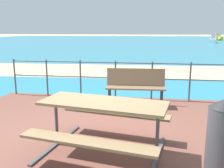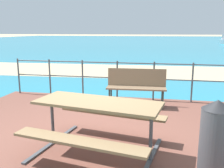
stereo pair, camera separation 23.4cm
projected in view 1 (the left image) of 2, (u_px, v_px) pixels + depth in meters
The scene contains 10 objects.
ground_plane at pixel (97, 136), 4.55m from camera, with size 240.00×240.00×0.00m, color tan.
patio_paving at pixel (97, 135), 4.54m from camera, with size 6.40×5.20×0.06m, color brown.
sea_water at pixel (145, 42), 43.22m from camera, with size 90.00×90.00×0.01m, color teal.
beach_strip at pixel (130, 71), 11.87m from camera, with size 54.00×4.07×0.01m, color tan.
picnic_table at pixel (103, 115), 3.72m from camera, with size 2.10×1.79×0.80m.
park_bench at pixel (136, 83), 6.13m from camera, with size 1.45×0.48×0.91m.
railing_fence at pixel (115, 75), 6.78m from camera, with size 5.94×0.04×1.03m.
trash_bin at pixel (222, 136), 3.19m from camera, with size 0.39×0.39×1.00m.
boat_mid at pixel (213, 40), 38.08m from camera, with size 1.78×3.75×1.34m.
boat_far at pixel (218, 38), 50.35m from camera, with size 1.63×4.70×1.41m.
Camera 1 is at (0.91, -4.16, 1.89)m, focal length 39.98 mm.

